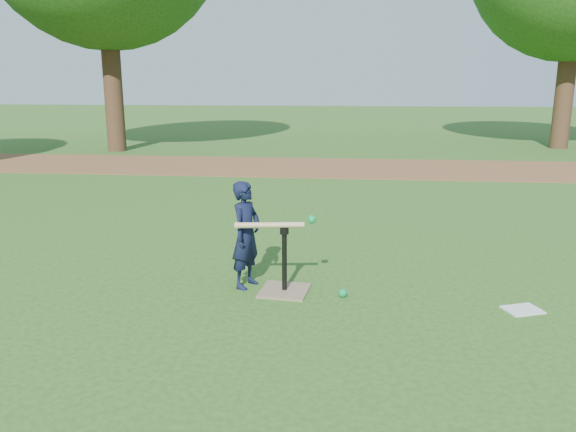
# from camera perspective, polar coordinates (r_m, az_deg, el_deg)

# --- Properties ---
(ground) EXTENTS (80.00, 80.00, 0.00)m
(ground) POSITION_cam_1_polar(r_m,az_deg,el_deg) (5.44, 1.05, -6.87)
(ground) COLOR #285116
(ground) RESTS_ON ground
(dirt_strip) EXTENTS (24.00, 3.00, 0.01)m
(dirt_strip) POSITION_cam_1_polar(r_m,az_deg,el_deg) (12.73, 4.14, 4.96)
(dirt_strip) COLOR brown
(dirt_strip) RESTS_ON ground
(child) EXTENTS (0.36, 0.43, 1.01)m
(child) POSITION_cam_1_polar(r_m,az_deg,el_deg) (5.24, -4.27, -1.92)
(child) COLOR black
(child) RESTS_ON ground
(wiffle_ball_ground) EXTENTS (0.08, 0.08, 0.08)m
(wiffle_ball_ground) POSITION_cam_1_polar(r_m,az_deg,el_deg) (5.12, 5.58, -7.79)
(wiffle_ball_ground) COLOR #0D9145
(wiffle_ball_ground) RESTS_ON ground
(clipboard) EXTENTS (0.36, 0.32, 0.01)m
(clipboard) POSITION_cam_1_polar(r_m,az_deg,el_deg) (5.23, 22.73, -8.78)
(clipboard) COLOR silver
(clipboard) RESTS_ON ground
(batting_tee) EXTENTS (0.48, 0.48, 0.61)m
(batting_tee) POSITION_cam_1_polar(r_m,az_deg,el_deg) (5.20, -0.36, -6.56)
(batting_tee) COLOR #846D53
(batting_tee) RESTS_ON ground
(swing_action) EXTENTS (0.74, 0.19, 0.11)m
(swing_action) POSITION_cam_1_polar(r_m,az_deg,el_deg) (5.05, -1.23, -0.81)
(swing_action) COLOR tan
(swing_action) RESTS_ON ground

